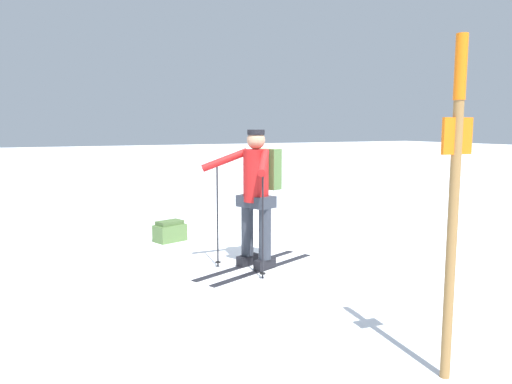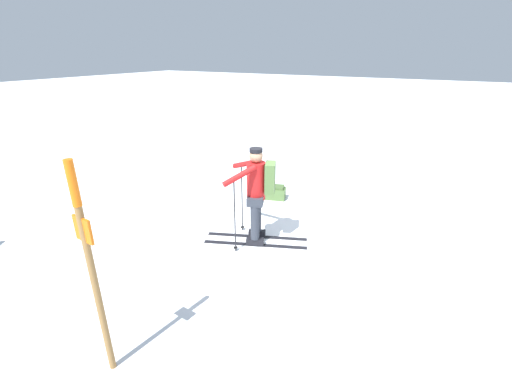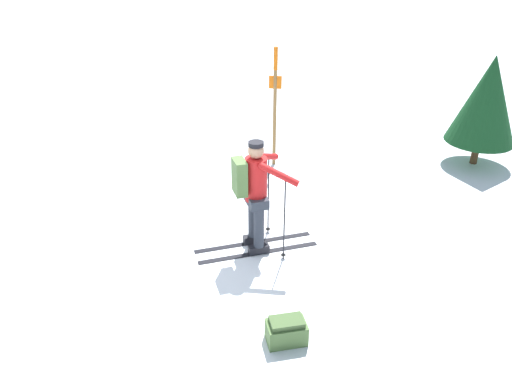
{
  "view_description": "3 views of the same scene",
  "coord_description": "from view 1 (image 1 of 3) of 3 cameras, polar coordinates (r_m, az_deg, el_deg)",
  "views": [
    {
      "loc": [
        3.36,
        5.88,
        1.72
      ],
      "look_at": [
        0.67,
        0.54,
        0.94
      ],
      "focal_mm": 35.0,
      "sensor_mm": 36.0,
      "label": 1
    },
    {
      "loc": [
        -1.9,
        5.13,
        3.12
      ],
      "look_at": [
        0.67,
        0.54,
        0.94
      ],
      "focal_mm": 24.0,
      "sensor_mm": 36.0,
      "label": 2
    },
    {
      "loc": [
        1.28,
        -5.57,
        4.17
      ],
      "look_at": [
        0.67,
        0.54,
        0.94
      ],
      "focal_mm": 35.0,
      "sensor_mm": 36.0,
      "label": 3
    }
  ],
  "objects": [
    {
      "name": "ground_plane",
      "position": [
        6.99,
        2.94,
        -6.79
      ],
      "size": [
        80.0,
        80.0,
        0.0
      ],
      "primitive_type": "plane",
      "color": "white"
    },
    {
      "name": "trail_marker",
      "position": [
        3.53,
        21.77,
        1.18
      ],
      "size": [
        0.24,
        0.08,
        2.31
      ],
      "color": "olive",
      "rests_on": "ground_plane"
    },
    {
      "name": "skier",
      "position": [
        6.04,
        0.12,
        0.25
      ],
      "size": [
        1.8,
        1.14,
        1.69
      ],
      "color": "black",
      "rests_on": "ground_plane"
    },
    {
      "name": "dropped_backpack",
      "position": [
        7.66,
        -9.82,
        -4.47
      ],
      "size": [
        0.51,
        0.4,
        0.32
      ],
      "color": "#4C6B38",
      "rests_on": "ground_plane"
    }
  ]
}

